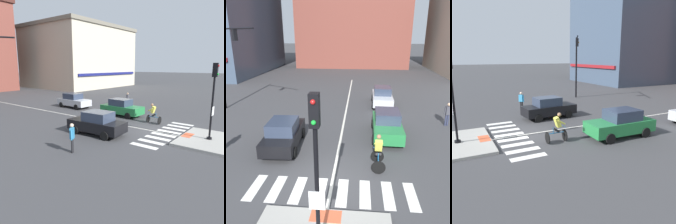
# 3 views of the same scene
# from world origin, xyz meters

# --- Properties ---
(ground_plane) EXTENTS (300.00, 300.00, 0.00)m
(ground_plane) POSITION_xyz_m (0.00, 0.00, 0.00)
(ground_plane) COLOR #3D3D3F
(traffic_island) EXTENTS (4.54, 3.45, 0.15)m
(traffic_island) POSITION_xyz_m (0.00, -3.64, 0.07)
(traffic_island) COLOR #A3A099
(traffic_island) RESTS_ON ground
(tactile_pad_front) EXTENTS (1.10, 0.60, 0.01)m
(tactile_pad_front) POSITION_xyz_m (0.00, -2.27, 0.15)
(tactile_pad_front) COLOR #DB5B38
(tactile_pad_front) RESTS_ON traffic_island
(signal_pole) EXTENTS (0.44, 0.38, 4.77)m
(signal_pole) POSITION_xyz_m (0.00, -3.65, 3.02)
(signal_pole) COLOR black
(signal_pole) RESTS_ON traffic_island
(crosswalk_stripe_a) EXTENTS (0.44, 1.80, 0.01)m
(crosswalk_stripe_a) POSITION_xyz_m (-3.26, -0.73, 0.00)
(crosswalk_stripe_a) COLOR silver
(crosswalk_stripe_a) RESTS_ON ground
(crosswalk_stripe_b) EXTENTS (0.44, 1.80, 0.01)m
(crosswalk_stripe_b) POSITION_xyz_m (-2.33, -0.73, 0.00)
(crosswalk_stripe_b) COLOR silver
(crosswalk_stripe_b) RESTS_ON ground
(crosswalk_stripe_c) EXTENTS (0.44, 1.80, 0.01)m
(crosswalk_stripe_c) POSITION_xyz_m (-1.40, -0.73, 0.00)
(crosswalk_stripe_c) COLOR silver
(crosswalk_stripe_c) RESTS_ON ground
(crosswalk_stripe_d) EXTENTS (0.44, 1.80, 0.01)m
(crosswalk_stripe_d) POSITION_xyz_m (-0.47, -0.73, 0.00)
(crosswalk_stripe_d) COLOR silver
(crosswalk_stripe_d) RESTS_ON ground
(crosswalk_stripe_e) EXTENTS (0.44, 1.80, 0.01)m
(crosswalk_stripe_e) POSITION_xyz_m (0.47, -0.73, 0.00)
(crosswalk_stripe_e) COLOR silver
(crosswalk_stripe_e) RESTS_ON ground
(crosswalk_stripe_f) EXTENTS (0.44, 1.80, 0.01)m
(crosswalk_stripe_f) POSITION_xyz_m (1.40, -0.73, 0.00)
(crosswalk_stripe_f) COLOR silver
(crosswalk_stripe_f) RESTS_ON ground
(crosswalk_stripe_g) EXTENTS (0.44, 1.80, 0.01)m
(crosswalk_stripe_g) POSITION_xyz_m (2.33, -0.73, 0.00)
(crosswalk_stripe_g) COLOR silver
(crosswalk_stripe_g) RESTS_ON ground
(crosswalk_stripe_h) EXTENTS (0.44, 1.80, 0.01)m
(crosswalk_stripe_h) POSITION_xyz_m (3.26, -0.73, 0.00)
(crosswalk_stripe_h) COLOR silver
(crosswalk_stripe_h) RESTS_ON ground
(lane_centre_line) EXTENTS (0.14, 28.00, 0.01)m
(lane_centre_line) POSITION_xyz_m (-0.03, 10.00, 0.00)
(lane_centre_line) COLOR silver
(lane_centre_line) RESTS_ON ground
(building_corner_left) EXTENTS (21.61, 18.25, 13.48)m
(building_corner_left) POSITION_xyz_m (24.15, 32.03, 6.76)
(building_corner_left) COLOR beige
(building_corner_left) RESTS_ON ground
(car_silver_eastbound_far) EXTENTS (1.95, 4.15, 1.64)m
(car_silver_eastbound_far) POSITION_xyz_m (3.13, 12.09, 0.81)
(car_silver_eastbound_far) COLOR silver
(car_silver_eastbound_far) RESTS_ON ground
(car_green_eastbound_mid) EXTENTS (1.93, 4.15, 1.64)m
(car_green_eastbound_mid) POSITION_xyz_m (2.83, 5.14, 0.81)
(car_green_eastbound_mid) COLOR #237A3D
(car_green_eastbound_mid) RESTS_ON ground
(car_black_westbound_near) EXTENTS (2.03, 4.19, 1.64)m
(car_black_westbound_near) POSITION_xyz_m (-3.16, 3.08, 0.81)
(car_black_westbound_near) COLOR black
(car_black_westbound_near) RESTS_ON ground
(cyclist) EXTENTS (0.68, 1.10, 1.68)m
(cyclist) POSITION_xyz_m (2.03, 1.36, 0.87)
(cyclist) COLOR black
(cyclist) RESTS_ON ground
(pedestrian_at_curb_left) EXTENTS (0.46, 0.39, 1.67)m
(pedestrian_at_curb_left) POSITION_xyz_m (-6.57, 1.93, 0.98)
(pedestrian_at_curb_left) COLOR black
(pedestrian_at_curb_left) RESTS_ON ground
(pedestrian_waiting_far_side) EXTENTS (0.54, 0.29, 1.67)m
(pedestrian_waiting_far_side) POSITION_xyz_m (7.26, 7.35, 0.98)
(pedestrian_waiting_far_side) COLOR #2D334C
(pedestrian_waiting_far_side) RESTS_ON ground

